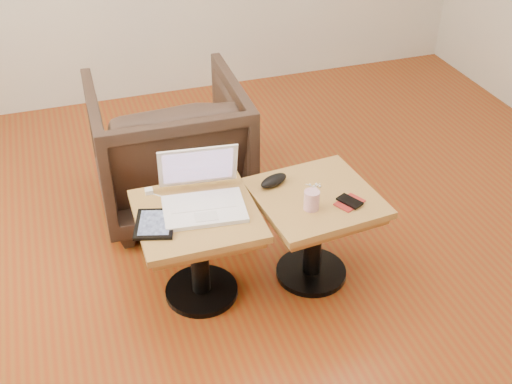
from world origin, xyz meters
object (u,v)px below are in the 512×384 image
object	(u,v)px
side_table_left	(198,234)
laptop	(202,195)
striped_cup	(312,200)
side_table_right	(315,216)
armchair	(169,146)

from	to	relation	value
side_table_left	laptop	distance (m)	0.19
laptop	striped_cup	size ratio (longest dim) A/B	4.39
side_table_right	armchair	xyz separation A→B (m)	(-0.53, 0.85, 0.01)
side_table_left	side_table_right	size ratio (longest dim) A/B	0.92
side_table_left	striped_cup	xyz separation A→B (m)	(0.50, -0.13, 0.17)
side_table_left	armchair	size ratio (longest dim) A/B	0.66
laptop	armchair	size ratio (longest dim) A/B	0.48
side_table_right	striped_cup	world-z (taller)	striped_cup
side_table_left	armchair	world-z (taller)	armchair
laptop	armchair	xyz separation A→B (m)	(-0.01, 0.75, -0.17)
laptop	armchair	bearing A→B (deg)	97.06
side_table_right	armchair	size ratio (longest dim) A/B	0.71
side_table_right	armchair	bearing A→B (deg)	116.41
armchair	striped_cup	bearing A→B (deg)	117.61
side_table_left	side_table_right	xyz separation A→B (m)	(0.56, -0.04, 0.00)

